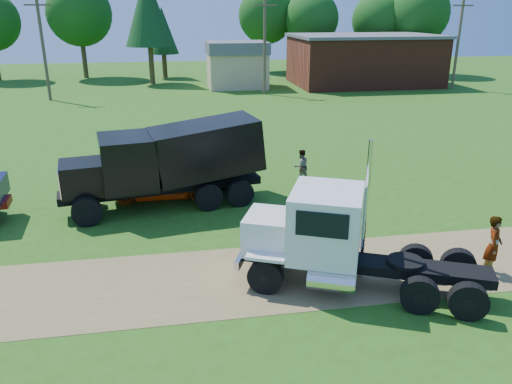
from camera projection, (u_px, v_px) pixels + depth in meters
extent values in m
plane|color=#2C5011|center=(284.00, 275.00, 15.64)|extent=(140.00, 140.00, 0.00)
cube|color=brown|center=(284.00, 275.00, 15.64)|extent=(120.00, 4.20, 0.01)
cube|color=black|center=(364.00, 264.00, 14.74)|extent=(6.93, 3.70, 0.29)
cylinder|color=black|center=(266.00, 276.00, 14.51)|extent=(1.10, 0.73, 1.05)
cylinder|color=black|center=(266.00, 276.00, 14.51)|extent=(0.48, 0.47, 0.37)
cylinder|color=black|center=(279.00, 246.00, 16.37)|extent=(1.10, 0.73, 1.05)
cylinder|color=black|center=(279.00, 246.00, 16.37)|extent=(0.48, 0.47, 0.37)
cylinder|color=black|center=(420.00, 295.00, 13.55)|extent=(1.10, 0.73, 1.05)
cylinder|color=black|center=(420.00, 295.00, 13.55)|extent=(0.48, 0.47, 0.37)
cylinder|color=black|center=(416.00, 261.00, 15.41)|extent=(1.10, 0.73, 1.05)
cylinder|color=black|center=(416.00, 261.00, 15.41)|extent=(0.48, 0.47, 0.37)
cylinder|color=black|center=(468.00, 301.00, 13.27)|extent=(1.10, 0.73, 1.05)
cylinder|color=black|center=(468.00, 301.00, 13.27)|extent=(0.48, 0.47, 0.37)
cylinder|color=black|center=(458.00, 265.00, 15.13)|extent=(1.10, 0.73, 1.05)
cylinder|color=black|center=(458.00, 265.00, 15.13)|extent=(0.48, 0.47, 0.37)
cube|color=silver|center=(275.00, 232.00, 15.10)|extent=(2.23, 2.18, 1.15)
cube|color=silver|center=(247.00, 231.00, 15.31)|extent=(0.64, 1.34, 0.96)
cube|color=silver|center=(246.00, 250.00, 15.55)|extent=(1.01, 2.07, 0.29)
cube|color=silver|center=(326.00, 223.00, 14.59)|extent=(2.76, 2.90, 2.01)
cube|color=black|center=(293.00, 206.00, 14.67)|extent=(0.81, 1.77, 0.81)
cube|color=black|center=(322.00, 225.00, 13.39)|extent=(1.33, 0.61, 0.72)
cube|color=black|center=(331.00, 196.00, 15.50)|extent=(1.33, 0.61, 0.72)
cube|color=silver|center=(266.00, 257.00, 14.29)|extent=(1.22, 0.85, 0.10)
cube|color=silver|center=(280.00, 229.00, 16.16)|extent=(1.22, 0.85, 0.10)
cylinder|color=silver|center=(331.00, 281.00, 13.96)|extent=(1.46, 1.06, 0.57)
cylinder|color=silver|center=(366.00, 212.00, 14.74)|extent=(0.18, 0.18, 4.39)
cylinder|color=black|center=(405.00, 261.00, 14.40)|extent=(1.38, 1.38, 0.11)
cube|color=black|center=(163.00, 187.00, 20.87)|extent=(8.39, 2.43, 0.31)
cylinder|color=black|center=(87.00, 212.00, 19.01)|extent=(1.19, 0.55, 1.15)
cylinder|color=black|center=(87.00, 212.00, 19.01)|extent=(0.46, 0.45, 0.40)
cylinder|color=black|center=(85.00, 193.00, 20.95)|extent=(1.19, 0.55, 1.15)
cylinder|color=black|center=(85.00, 193.00, 20.95)|extent=(0.46, 0.45, 0.40)
cylinder|color=black|center=(209.00, 197.00, 20.52)|extent=(1.19, 0.55, 1.15)
cylinder|color=black|center=(209.00, 197.00, 20.52)|extent=(0.46, 0.45, 0.40)
cylinder|color=black|center=(197.00, 181.00, 22.45)|extent=(1.19, 0.55, 1.15)
cylinder|color=black|center=(197.00, 181.00, 22.45)|extent=(0.46, 0.45, 0.40)
cylinder|color=black|center=(240.00, 193.00, 20.94)|extent=(1.19, 0.55, 1.15)
cylinder|color=black|center=(240.00, 193.00, 20.94)|extent=(0.46, 0.45, 0.40)
cylinder|color=black|center=(225.00, 178.00, 22.88)|extent=(1.19, 0.55, 1.15)
cylinder|color=black|center=(225.00, 178.00, 22.88)|extent=(0.46, 0.45, 0.40)
cube|color=black|center=(85.00, 177.00, 19.65)|extent=(2.15, 2.06, 1.25)
cube|color=silver|center=(60.00, 181.00, 19.38)|extent=(0.35, 1.55, 1.04)
cube|color=black|center=(128.00, 162.00, 20.02)|extent=(2.47, 2.82, 2.08)
cube|color=black|center=(100.00, 153.00, 19.53)|extent=(0.40, 2.06, 0.83)
cube|color=black|center=(206.00, 148.00, 20.94)|extent=(4.92, 3.23, 2.53)
imported|color=#E85D0A|center=(166.00, 181.00, 22.14)|extent=(4.89, 2.32, 1.35)
imported|color=#999999|center=(493.00, 246.00, 15.38)|extent=(0.81, 0.85, 1.96)
imported|color=#999999|center=(301.00, 166.00, 23.73)|extent=(0.93, 0.82, 1.62)
cube|color=maroon|center=(363.00, 61.00, 54.67)|extent=(15.00, 10.00, 5.00)
cube|color=#56575B|center=(365.00, 36.00, 53.76)|extent=(15.40, 10.40, 0.30)
cube|color=tan|center=(237.00, 70.00, 52.67)|extent=(6.00, 5.00, 3.60)
cube|color=#56575B|center=(237.00, 48.00, 51.87)|extent=(6.20, 5.40, 1.20)
cylinder|color=#463227|center=(43.00, 49.00, 44.22)|extent=(0.28, 0.28, 9.00)
cube|color=#463227|center=(37.00, 5.00, 42.95)|extent=(2.20, 0.14, 0.14)
cylinder|color=#463227|center=(265.00, 47.00, 47.43)|extent=(0.28, 0.28, 9.00)
cube|color=#463227|center=(265.00, 5.00, 46.16)|extent=(2.20, 0.14, 0.14)
cylinder|color=#463227|center=(458.00, 44.00, 50.64)|extent=(0.28, 0.28, 9.00)
cube|color=#463227|center=(463.00, 5.00, 49.36)|extent=(2.20, 0.14, 0.14)
cylinder|color=#3C2F18|center=(85.00, 61.00, 60.08)|extent=(0.56, 0.56, 3.97)
sphere|color=#134511|center=(79.00, 14.00, 58.23)|extent=(7.49, 7.49, 7.49)
cylinder|color=#3C2F18|center=(165.00, 66.00, 60.31)|extent=(0.56, 0.56, 2.87)
cone|color=#0F3514|center=(163.00, 30.00, 58.91)|extent=(3.60, 3.60, 5.32)
cylinder|color=#3C2F18|center=(266.00, 57.00, 66.29)|extent=(0.56, 0.56, 3.83)
sphere|color=#134511|center=(266.00, 15.00, 64.50)|extent=(7.22, 7.22, 7.22)
cylinder|color=#3C2F18|center=(310.00, 59.00, 64.54)|extent=(0.56, 0.56, 3.62)
sphere|color=#134511|center=(311.00, 19.00, 62.85)|extent=(6.82, 6.82, 6.82)
cylinder|color=#3C2F18|center=(414.00, 58.00, 63.28)|extent=(0.56, 0.56, 3.96)
sphere|color=#134511|center=(419.00, 14.00, 61.43)|extent=(7.46, 7.46, 7.46)
cylinder|color=#3C2F18|center=(152.00, 65.00, 55.15)|extent=(0.56, 0.56, 4.11)
cone|color=#0F3514|center=(148.00, 9.00, 53.15)|extent=(5.17, 5.17, 7.64)
cylinder|color=#3C2F18|center=(375.00, 59.00, 64.81)|extent=(0.56, 0.56, 3.55)
sphere|color=#134511|center=(379.00, 20.00, 63.15)|extent=(6.70, 6.70, 6.70)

